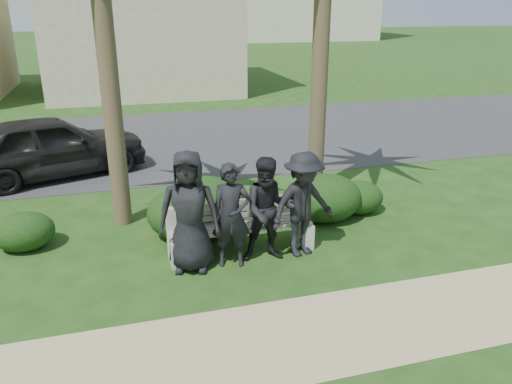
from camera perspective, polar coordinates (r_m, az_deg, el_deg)
The scene contains 15 objects.
ground at distance 7.83m, azimuth 4.40°, elevation -7.83°, with size 160.00×160.00×0.00m, color #193E11.
footpath at distance 6.43m, azimuth 10.10°, elevation -15.08°, with size 30.00×1.60×0.01m, color tan.
asphalt_street at distance 15.11m, azimuth -6.11°, elevation 6.20°, with size 160.00×8.00×0.01m, color #2D2D30.
stucco_bldg_right at distance 24.49m, azimuth -13.31°, elevation 19.92°, with size 8.40×8.40×7.30m.
park_bench at distance 7.93m, azimuth -1.75°, elevation -4.47°, with size 2.29×0.56×0.80m.
man_a at distance 7.28m, azimuth -7.64°, elevation -2.25°, with size 0.89×0.58×1.83m, color black.
man_b at distance 7.38m, azimuth -2.84°, elevation -2.73°, with size 0.58×0.38×1.60m, color black.
man_c at distance 7.53m, azimuth 1.46°, elevation -2.06°, with size 0.80×0.62×1.64m, color black.
man_d at distance 7.70m, azimuth 5.39°, elevation -1.45°, with size 1.08×0.62×1.68m, color black.
hedge_a at distance 8.89m, azimuth -25.05°, elevation -3.99°, with size 0.97×0.80×0.63m, color black.
hedge_b at distance 8.59m, azimuth -6.09°, elevation -1.46°, with size 1.57×1.30×1.03m, color black.
hedge_c at distance 8.51m, azimuth -7.68°, elevation -2.12°, with size 1.42×1.17×0.92m, color black.
hedge_d at distance 9.19m, azimuth 7.94°, elevation -0.53°, with size 1.35×1.11×0.88m, color black.
hedge_e at distance 9.66m, azimuth 11.62°, elevation -0.50°, with size 0.96×0.79×0.63m, color black.
car_a at distance 12.31m, azimuth -22.41°, elevation 4.87°, with size 1.68×4.19×1.43m, color black.
Camera 1 is at (-2.46, -6.44, 3.71)m, focal length 35.00 mm.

